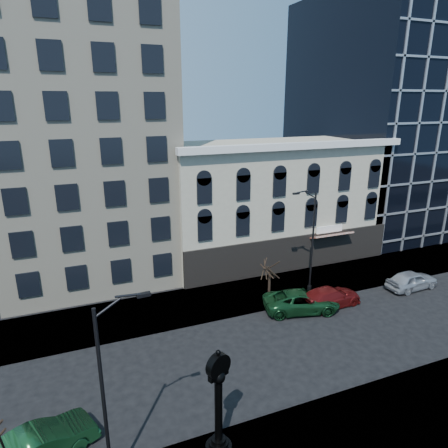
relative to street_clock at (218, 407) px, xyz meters
name	(u,v)px	position (x,y,z in m)	size (l,w,h in m)	color
ground	(218,365)	(2.36, 6.17, -2.63)	(160.00, 160.00, 0.00)	black
sidewalk_far	(183,307)	(2.36, 14.17, -2.57)	(160.00, 6.00, 0.12)	gray
cream_tower	(72,61)	(-3.75, 25.05, 16.69)	(15.90, 15.40, 42.50)	beige
victorian_row	(270,201)	(14.36, 22.06, 3.36)	(22.60, 11.19, 12.50)	#BFB89D
glass_office	(392,117)	(34.36, 27.07, 11.37)	(20.00, 20.15, 28.00)	black
street_clock	(218,407)	(0.00, 0.00, 0.00)	(1.26, 1.26, 5.56)	black
street_lamp_near	(115,344)	(-4.25, 0.20, 4.30)	(2.34, 0.41, 9.02)	black
street_lamp_far	(308,215)	(12.82, 12.76, 4.44)	(2.38, 0.36, 9.20)	black
bare_tree_far	(270,263)	(9.34, 12.50, 0.78)	(2.55, 2.55, 4.37)	black
car_near_b	(40,446)	(-7.81, 2.69, -1.78)	(1.80, 5.17, 1.70)	#143F1E
car_far_a	(301,301)	(10.97, 10.12, -1.80)	(2.77, 6.02, 1.67)	#143F1E
car_far_b	(330,297)	(13.56, 9.93, -1.84)	(2.22, 5.46, 1.59)	maroon
car_far_c	(412,280)	(22.19, 9.82, -1.80)	(1.96, 4.87, 1.66)	#A5A8AD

